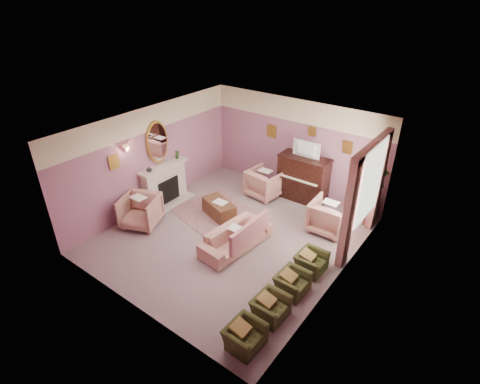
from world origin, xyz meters
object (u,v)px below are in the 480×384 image
Objects in this scene: piano at (303,179)px; television at (305,149)px; olive_chair_a at (245,333)px; olive_chair_c at (293,280)px; sofa at (236,234)px; floral_armchair_left at (265,182)px; floral_armchair_front at (140,210)px; olive_chair_b at (271,304)px; side_table at (362,208)px; coffee_table at (219,209)px; floral_armchair_right at (329,215)px; olive_chair_d at (311,259)px.

piano is 1.75× the size of television.
olive_chair_c is at bearing 90.00° from olive_chair_a.
sofa is 2.02× the size of floral_armchair_left.
floral_armchair_front is 1.39× the size of olive_chair_a.
television is at bearing 116.01° from olive_chair_c.
olive_chair_b is 0.96× the size of side_table.
sofa is 2.02× the size of floral_armchair_front.
coffee_table is 2.90m from floral_armchair_right.
floral_armchair_left and floral_armchair_front have the same top height.
coffee_table is at bearing -121.49° from piano.
coffee_table is at bearing 135.64° from olive_chair_a.
olive_chair_c is at bearing -92.28° from side_table.
side_table reaches higher than coffee_table.
olive_chair_c is at bearing -48.33° from floral_armchair_left.
television reaches higher than piano.
olive_chair_c is at bearing -90.00° from olive_chair_d.
olive_chair_a is at bearing -90.00° from olive_chair_b.
sofa reaches higher than olive_chair_a.
olive_chair_d reaches higher than coffee_table.
piano reaches higher than floral_armchair_right.
floral_armchair_left is 1.39× the size of olive_chair_c.
sofa is at bearing 15.84° from floral_armchair_front.
olive_chair_b is (2.65, -3.79, -0.17)m from floral_armchair_left.
coffee_table is 2.06m from floral_armchair_front.
olive_chair_b is at bearing -35.21° from coffee_table.
floral_armchair_left is at bearing 131.67° from olive_chair_c.
television reaches higher than floral_armchair_right.
television is 4.04m from olive_chair_c.
sofa is at bearing -126.51° from floral_armchair_right.
floral_armchair_front reaches higher than side_table.
coffee_table is 1.73m from floral_armchair_left.
side_table is at bearing 87.72° from olive_chair_c.
coffee_table is 1.49× the size of olive_chair_d.
television is at bearing -179.68° from side_table.
olive_chair_a is 2.46m from olive_chair_d.
piano is at bearing 122.17° from olive_chair_d.
olive_chair_b is 1.64m from olive_chair_d.
sofa reaches higher than side_table.
olive_chair_a is (0.36, -4.09, -0.17)m from floral_armchair_right.
piano is 1.84m from side_table.
olive_chair_a is (4.36, -1.40, -0.17)m from floral_armchair_front.
olive_chair_d is at bearing 10.43° from sofa.
coffee_table is at bearing -156.67° from floral_armchair_right.
floral_armchair_front is at bearing -166.38° from olive_chair_d.
floral_armchair_left is 4.63m from olive_chair_b.
floral_armchair_right is 1.39× the size of olive_chair_a.
side_table is (2.79, 0.47, -0.11)m from floral_armchair_left.
olive_chair_c is (1.68, -3.43, -1.31)m from television.
piano reaches higher than olive_chair_c.
floral_armchair_right is 1.39× the size of olive_chair_d.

